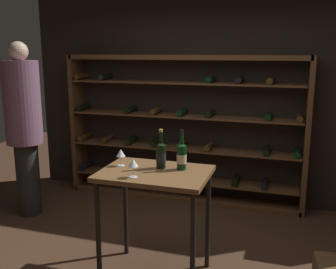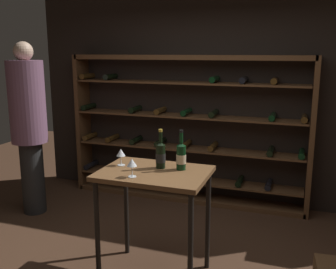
{
  "view_description": "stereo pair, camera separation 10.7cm",
  "coord_description": "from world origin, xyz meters",
  "px_view_note": "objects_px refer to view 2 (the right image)",
  "views": [
    {
      "loc": [
        0.96,
        -2.98,
        1.98
      ],
      "look_at": [
        -0.05,
        0.19,
        1.26
      ],
      "focal_mm": 41.4,
      "sensor_mm": 36.0,
      "label": 1
    },
    {
      "loc": [
        1.07,
        -2.95,
        1.98
      ],
      "look_at": [
        -0.05,
        0.19,
        1.26
      ],
      "focal_mm": 41.4,
      "sensor_mm": 36.0,
      "label": 2
    }
  ],
  "objects_px": {
    "wine_glass_stemmed_right": "(132,163)",
    "wine_rack": "(185,130)",
    "wine_glass_stemmed_center": "(121,153)",
    "tasting_table": "(154,186)",
    "wine_bottle_black_capsule": "(181,156)",
    "person_guest_khaki": "(29,121)",
    "wine_bottle_green_slim": "(161,155)"
  },
  "relations": [
    {
      "from": "wine_glass_stemmed_right",
      "to": "wine_rack",
      "type": "bearing_deg",
      "value": 95.03
    },
    {
      "from": "wine_glass_stemmed_center",
      "to": "wine_glass_stemmed_right",
      "type": "distance_m",
      "value": 0.35
    },
    {
      "from": "tasting_table",
      "to": "wine_bottle_black_capsule",
      "type": "bearing_deg",
      "value": 30.36
    },
    {
      "from": "tasting_table",
      "to": "wine_glass_stemmed_right",
      "type": "distance_m",
      "value": 0.34
    },
    {
      "from": "wine_rack",
      "to": "person_guest_khaki",
      "type": "relative_size",
      "value": 1.52
    },
    {
      "from": "wine_bottle_green_slim",
      "to": "wine_glass_stemmed_right",
      "type": "height_order",
      "value": "wine_bottle_green_slim"
    },
    {
      "from": "wine_bottle_green_slim",
      "to": "wine_glass_stemmed_center",
      "type": "xyz_separation_m",
      "value": [
        -0.36,
        -0.04,
        -0.01
      ]
    },
    {
      "from": "wine_rack",
      "to": "wine_bottle_green_slim",
      "type": "bearing_deg",
      "value": -79.9
    },
    {
      "from": "wine_rack",
      "to": "tasting_table",
      "type": "distance_m",
      "value": 1.88
    },
    {
      "from": "wine_bottle_green_slim",
      "to": "wine_bottle_black_capsule",
      "type": "relative_size",
      "value": 1.0
    },
    {
      "from": "wine_glass_stemmed_center",
      "to": "person_guest_khaki",
      "type": "bearing_deg",
      "value": 154.55
    },
    {
      "from": "person_guest_khaki",
      "to": "wine_glass_stemmed_center",
      "type": "height_order",
      "value": "person_guest_khaki"
    },
    {
      "from": "tasting_table",
      "to": "wine_glass_stemmed_center",
      "type": "relative_size",
      "value": 6.47
    },
    {
      "from": "person_guest_khaki",
      "to": "wine_bottle_black_capsule",
      "type": "xyz_separation_m",
      "value": [
        2.14,
        -0.7,
        -0.06
      ]
    },
    {
      "from": "wine_glass_stemmed_center",
      "to": "wine_glass_stemmed_right",
      "type": "height_order",
      "value": "wine_glass_stemmed_right"
    },
    {
      "from": "wine_glass_stemmed_center",
      "to": "wine_rack",
      "type": "bearing_deg",
      "value": 88.49
    },
    {
      "from": "wine_glass_stemmed_center",
      "to": "wine_glass_stemmed_right",
      "type": "relative_size",
      "value": 0.99
    },
    {
      "from": "tasting_table",
      "to": "wine_rack",
      "type": "bearing_deg",
      "value": 98.93
    },
    {
      "from": "wine_rack",
      "to": "wine_bottle_black_capsule",
      "type": "relative_size",
      "value": 9.14
    },
    {
      "from": "wine_bottle_black_capsule",
      "to": "wine_glass_stemmed_right",
      "type": "relative_size",
      "value": 2.27
    },
    {
      "from": "tasting_table",
      "to": "person_guest_khaki",
      "type": "relative_size",
      "value": 0.47
    },
    {
      "from": "tasting_table",
      "to": "wine_glass_stemmed_right",
      "type": "height_order",
      "value": "wine_glass_stemmed_right"
    },
    {
      "from": "wine_bottle_green_slim",
      "to": "wine_glass_stemmed_center",
      "type": "relative_size",
      "value": 2.28
    },
    {
      "from": "wine_glass_stemmed_center",
      "to": "wine_glass_stemmed_right",
      "type": "bearing_deg",
      "value": -48.99
    },
    {
      "from": "wine_glass_stemmed_right",
      "to": "tasting_table",
      "type": "bearing_deg",
      "value": 61.83
    },
    {
      "from": "wine_glass_stemmed_right",
      "to": "wine_bottle_black_capsule",
      "type": "bearing_deg",
      "value": 46.1
    },
    {
      "from": "wine_bottle_green_slim",
      "to": "tasting_table",
      "type": "bearing_deg",
      "value": -101.72
    },
    {
      "from": "tasting_table",
      "to": "wine_glass_stemmed_center",
      "type": "xyz_separation_m",
      "value": [
        -0.34,
        0.06,
        0.24
      ]
    },
    {
      "from": "wine_rack",
      "to": "wine_glass_stemmed_center",
      "type": "relative_size",
      "value": 20.9
    },
    {
      "from": "wine_rack",
      "to": "wine_bottle_black_capsule",
      "type": "height_order",
      "value": "wine_rack"
    },
    {
      "from": "wine_rack",
      "to": "wine_bottle_green_slim",
      "type": "relative_size",
      "value": 9.18
    },
    {
      "from": "wine_bottle_green_slim",
      "to": "wine_glass_stemmed_right",
      "type": "bearing_deg",
      "value": -113.16
    }
  ]
}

